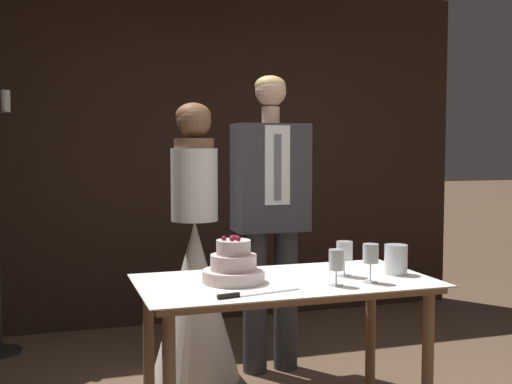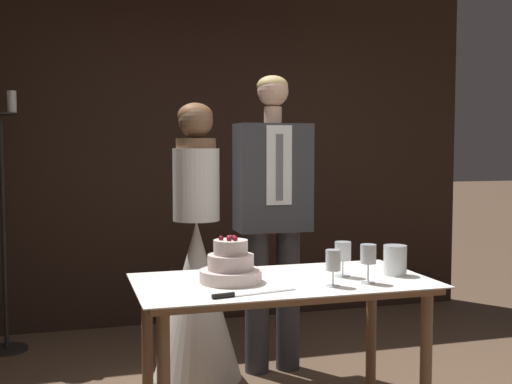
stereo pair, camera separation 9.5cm
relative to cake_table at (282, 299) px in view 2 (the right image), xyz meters
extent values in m
cube|color=black|center=(0.15, 2.23, 0.68)|extent=(4.45, 0.12, 2.71)
cylinder|color=#8E6B4C|center=(0.62, -0.28, -0.31)|extent=(0.06, 0.06, 0.73)
cylinder|color=#8E6B4C|center=(-0.62, 0.28, -0.31)|extent=(0.06, 0.06, 0.73)
cylinder|color=#8E6B4C|center=(0.62, 0.28, -0.31)|extent=(0.06, 0.06, 0.73)
cube|color=#8E6B4C|center=(0.00, 0.00, 0.07)|extent=(1.35, 0.68, 0.03)
cube|color=white|center=(0.00, 0.00, 0.09)|extent=(1.41, 0.74, 0.01)
cylinder|color=beige|center=(-0.25, 0.02, 0.12)|extent=(0.29, 0.29, 0.06)
cylinder|color=beige|center=(-0.25, 0.02, 0.19)|extent=(0.22, 0.22, 0.07)
cylinder|color=beige|center=(-0.25, 0.02, 0.26)|extent=(0.16, 0.16, 0.07)
sphere|color=maroon|center=(-0.23, 0.03, 0.30)|extent=(0.02, 0.02, 0.02)
sphere|color=maroon|center=(-0.25, 0.03, 0.30)|extent=(0.02, 0.02, 0.02)
sphere|color=maroon|center=(-0.26, 0.03, 0.30)|extent=(0.02, 0.02, 0.02)
sphere|color=maroon|center=(-0.30, 0.02, 0.30)|extent=(0.02, 0.02, 0.02)
sphere|color=maroon|center=(-0.27, -0.01, 0.30)|extent=(0.02, 0.02, 0.02)
sphere|color=maroon|center=(-0.24, -0.02, 0.30)|extent=(0.02, 0.02, 0.02)
cube|color=silver|center=(-0.16, -0.24, 0.10)|extent=(0.30, 0.08, 0.00)
cylinder|color=black|center=(-0.36, -0.28, 0.11)|extent=(0.10, 0.04, 0.02)
cylinder|color=silver|center=(0.36, -0.18, 0.10)|extent=(0.07, 0.07, 0.00)
cylinder|color=silver|center=(0.36, -0.18, 0.14)|extent=(0.01, 0.01, 0.09)
cylinder|color=silver|center=(0.36, -0.18, 0.23)|extent=(0.07, 0.07, 0.09)
cylinder|color=maroon|center=(0.36, -0.18, 0.21)|extent=(0.06, 0.06, 0.04)
cylinder|color=silver|center=(0.31, -0.01, 0.10)|extent=(0.08, 0.08, 0.00)
cylinder|color=silver|center=(0.31, -0.01, 0.14)|extent=(0.01, 0.01, 0.08)
cylinder|color=silver|center=(0.31, -0.01, 0.22)|extent=(0.08, 0.08, 0.09)
cylinder|color=maroon|center=(0.31, -0.01, 0.19)|extent=(0.07, 0.07, 0.02)
cylinder|color=silver|center=(0.18, -0.20, 0.10)|extent=(0.07, 0.07, 0.00)
cylinder|color=silver|center=(0.18, -0.20, 0.13)|extent=(0.01, 0.01, 0.07)
cylinder|color=silver|center=(0.18, -0.20, 0.22)|extent=(0.07, 0.07, 0.10)
cylinder|color=maroon|center=(0.18, -0.20, 0.18)|extent=(0.06, 0.06, 0.02)
cylinder|color=silver|center=(0.58, -0.04, 0.17)|extent=(0.12, 0.12, 0.15)
cylinder|color=white|center=(0.58, -0.04, 0.13)|extent=(0.05, 0.05, 0.07)
sphere|color=#F9CC4C|center=(0.58, -0.04, 0.17)|extent=(0.02, 0.02, 0.02)
cone|color=white|center=(-0.24, 0.90, -0.19)|extent=(0.54, 0.54, 0.97)
cylinder|color=white|center=(-0.24, 0.90, 0.51)|extent=(0.28, 0.28, 0.43)
cylinder|color=brown|center=(-0.24, 0.90, 0.75)|extent=(0.24, 0.24, 0.06)
sphere|color=brown|center=(-0.24, 0.90, 0.89)|extent=(0.21, 0.21, 0.21)
ellipsoid|color=brown|center=(-0.24, 0.92, 0.92)|extent=(0.21, 0.21, 0.16)
cylinder|color=#38383D|center=(0.14, 0.90, -0.23)|extent=(0.15, 0.15, 0.89)
cylinder|color=#38383D|center=(0.34, 0.90, -0.23)|extent=(0.15, 0.15, 0.89)
cube|color=#38383D|center=(0.24, 0.90, 0.54)|extent=(0.46, 0.24, 0.67)
cube|color=white|center=(0.24, 0.78, 0.62)|extent=(0.16, 0.01, 0.48)
cube|color=slate|center=(0.24, 0.77, 0.61)|extent=(0.04, 0.01, 0.40)
cylinder|color=#DBAD8E|center=(0.24, 0.90, 0.93)|extent=(0.11, 0.11, 0.10)
sphere|color=#DBAD8E|center=(0.24, 0.90, 1.07)|extent=(0.19, 0.19, 0.19)
ellipsoid|color=#D6B770|center=(0.24, 0.91, 1.11)|extent=(0.19, 0.19, 0.12)
cylinder|color=black|center=(-1.41, 1.78, -0.67)|extent=(0.28, 0.28, 0.02)
cylinder|color=black|center=(-1.41, 1.78, 0.15)|extent=(0.03, 0.03, 1.61)
cylinder|color=black|center=(-1.41, 1.78, 0.96)|extent=(0.22, 0.22, 0.01)
cylinder|color=white|center=(-1.33, 1.78, 1.04)|extent=(0.06, 0.06, 0.15)
camera|label=1|loc=(-1.07, -2.85, 0.73)|focal=45.00mm
camera|label=2|loc=(-0.98, -2.87, 0.73)|focal=45.00mm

